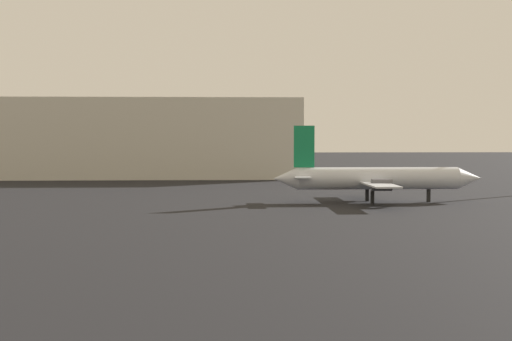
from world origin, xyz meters
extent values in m
cylinder|color=silver|center=(18.99, 64.23, 2.68)|extent=(17.96, 2.48, 2.47)
cone|color=silver|center=(29.32, 64.22, 2.68)|extent=(2.72, 2.47, 2.47)
cone|color=silver|center=(8.65, 64.24, 2.68)|extent=(2.72, 2.47, 2.47)
cube|color=silver|center=(18.09, 64.23, 2.31)|extent=(2.74, 18.30, 0.17)
cube|color=silver|center=(10.36, 64.24, 2.93)|extent=(1.72, 6.00, 0.11)
cube|color=#147F4C|center=(10.72, 64.24, 6.23)|extent=(2.29, 0.22, 4.63)
cylinder|color=#4C4C54|center=(18.63, 67.71, 2.19)|extent=(2.14, 1.29, 1.29)
cylinder|color=#4C4C54|center=(18.62, 60.75, 2.19)|extent=(2.14, 1.29, 1.29)
cube|color=black|center=(24.73, 64.23, 0.72)|extent=(0.36, 0.36, 1.45)
cube|color=black|center=(18.09, 65.66, 0.72)|extent=(0.36, 0.36, 1.45)
cube|color=black|center=(18.09, 62.80, 0.72)|extent=(0.36, 0.36, 1.45)
cube|color=beige|center=(-16.48, 113.39, 6.94)|extent=(63.63, 18.08, 13.88)
camera|label=1|loc=(1.78, -12.60, 7.40)|focal=48.99mm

